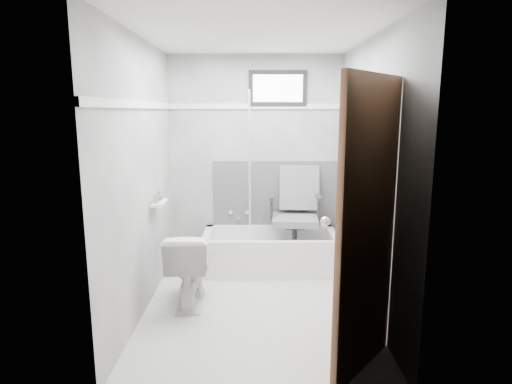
{
  "coord_description": "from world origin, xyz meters",
  "views": [
    {
      "loc": [
        -0.01,
        -3.69,
        1.77
      ],
      "look_at": [
        0.0,
        0.35,
        1.0
      ],
      "focal_mm": 30.0,
      "sensor_mm": 36.0,
      "label": 1
    }
  ],
  "objects_px": {
    "bathtub": "(270,251)",
    "soap_bottle_a": "(156,198)",
    "door": "(423,243)",
    "soap_bottle_b": "(159,195)",
    "toilet": "(189,267)",
    "office_chair": "(295,213)"
  },
  "relations": [
    {
      "from": "bathtub",
      "to": "office_chair",
      "type": "distance_m",
      "value": 0.51
    },
    {
      "from": "door",
      "to": "soap_bottle_b",
      "type": "bearing_deg",
      "value": 139.09
    },
    {
      "from": "toilet",
      "to": "door",
      "type": "xyz_separation_m",
      "value": [
        1.6,
        -1.34,
        0.66
      ]
    },
    {
      "from": "office_chair",
      "to": "toilet",
      "type": "relative_size",
      "value": 1.48
    },
    {
      "from": "office_chair",
      "to": "door",
      "type": "bearing_deg",
      "value": -73.31
    },
    {
      "from": "bathtub",
      "to": "soap_bottle_a",
      "type": "distance_m",
      "value": 1.5
    },
    {
      "from": "toilet",
      "to": "door",
      "type": "height_order",
      "value": "door"
    },
    {
      "from": "bathtub",
      "to": "soap_bottle_b",
      "type": "bearing_deg",
      "value": -153.62
    },
    {
      "from": "bathtub",
      "to": "toilet",
      "type": "distance_m",
      "value": 1.18
    },
    {
      "from": "bathtub",
      "to": "soap_bottle_a",
      "type": "relative_size",
      "value": 14.74
    },
    {
      "from": "bathtub",
      "to": "office_chair",
      "type": "xyz_separation_m",
      "value": [
        0.28,
        0.05,
        0.43
      ]
    },
    {
      "from": "office_chair",
      "to": "soap_bottle_b",
      "type": "distance_m",
      "value": 1.54
    },
    {
      "from": "door",
      "to": "office_chair",
      "type": "bearing_deg",
      "value": 103.42
    },
    {
      "from": "toilet",
      "to": "soap_bottle_a",
      "type": "height_order",
      "value": "soap_bottle_a"
    },
    {
      "from": "office_chair",
      "to": "soap_bottle_a",
      "type": "height_order",
      "value": "office_chair"
    },
    {
      "from": "office_chair",
      "to": "door",
      "type": "distance_m",
      "value": 2.35
    },
    {
      "from": "toilet",
      "to": "bathtub",
      "type": "bearing_deg",
      "value": -133.97
    },
    {
      "from": "soap_bottle_a",
      "to": "bathtub",
      "type": "bearing_deg",
      "value": 31.93
    },
    {
      "from": "office_chair",
      "to": "soap_bottle_a",
      "type": "xyz_separation_m",
      "value": [
        -1.38,
        -0.74,
        0.33
      ]
    },
    {
      "from": "door",
      "to": "soap_bottle_b",
      "type": "distance_m",
      "value": 2.54
    },
    {
      "from": "door",
      "to": "soap_bottle_b",
      "type": "xyz_separation_m",
      "value": [
        -1.92,
        1.66,
        -0.04
      ]
    },
    {
      "from": "bathtub",
      "to": "office_chair",
      "type": "relative_size",
      "value": 1.45
    }
  ]
}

